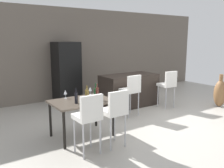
# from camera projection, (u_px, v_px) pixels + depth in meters

# --- Properties ---
(ground_plane) EXTENTS (10.00, 10.00, 0.00)m
(ground_plane) POSITION_uv_depth(u_px,v_px,m) (151.00, 117.00, 6.00)
(ground_plane) COLOR #ADA89E
(back_wall) EXTENTS (10.00, 0.12, 2.90)m
(back_wall) POSITION_uv_depth(u_px,v_px,m) (90.00, 53.00, 8.23)
(back_wall) COLOR #665B51
(back_wall) RESTS_ON ground_plane
(kitchen_island) EXTENTS (1.64, 0.79, 0.92)m
(kitchen_island) POSITION_uv_depth(u_px,v_px,m) (129.00, 90.00, 6.98)
(kitchen_island) COLOR black
(kitchen_island) RESTS_ON ground_plane
(bar_chair_left) EXTENTS (0.41, 0.41, 1.05)m
(bar_chair_left) POSITION_uv_depth(u_px,v_px,m) (131.00, 89.00, 6.01)
(bar_chair_left) COLOR white
(bar_chair_left) RESTS_ON ground_plane
(bar_chair_middle) EXTENTS (0.42, 0.42, 1.05)m
(bar_chair_middle) POSITION_uv_depth(u_px,v_px,m) (168.00, 84.00, 6.73)
(bar_chair_middle) COLOR white
(bar_chair_middle) RESTS_ON ground_plane
(dining_table) EXTENTS (1.17, 0.81, 0.74)m
(dining_table) POSITION_uv_depth(u_px,v_px,m) (82.00, 104.00, 4.74)
(dining_table) COLOR #4C4238
(dining_table) RESTS_ON ground_plane
(dining_chair_near) EXTENTS (0.41, 0.41, 1.05)m
(dining_chair_near) POSITION_uv_depth(u_px,v_px,m) (89.00, 115.00, 3.96)
(dining_chair_near) COLOR white
(dining_chair_near) RESTS_ON ground_plane
(dining_chair_far) EXTENTS (0.41, 0.41, 1.05)m
(dining_chair_far) POSITION_uv_depth(u_px,v_px,m) (115.00, 110.00, 4.25)
(dining_chair_far) COLOR white
(dining_chair_far) RESTS_ON ground_plane
(wine_bottle_near) EXTENTS (0.08, 0.08, 0.32)m
(wine_bottle_near) POSITION_uv_depth(u_px,v_px,m) (96.00, 93.00, 4.80)
(wine_bottle_near) COLOR #194723
(wine_bottle_near) RESTS_ON dining_table
(wine_bottle_left) EXTENTS (0.06, 0.06, 0.29)m
(wine_bottle_left) POSITION_uv_depth(u_px,v_px,m) (76.00, 98.00, 4.48)
(wine_bottle_left) COLOR black
(wine_bottle_left) RESTS_ON dining_table
(wine_bottle_end) EXTENTS (0.06, 0.06, 0.33)m
(wine_bottle_end) POSITION_uv_depth(u_px,v_px,m) (97.00, 94.00, 4.69)
(wine_bottle_end) COLOR #471E19
(wine_bottle_end) RESTS_ON dining_table
(wine_bottle_corner) EXTENTS (0.08, 0.08, 0.30)m
(wine_bottle_corner) POSITION_uv_depth(u_px,v_px,m) (87.00, 95.00, 4.67)
(wine_bottle_corner) COLOR brown
(wine_bottle_corner) RESTS_ON dining_table
(wine_glass_middle) EXTENTS (0.07, 0.07, 0.17)m
(wine_glass_middle) POSITION_uv_depth(u_px,v_px,m) (65.00, 92.00, 4.87)
(wine_glass_middle) COLOR silver
(wine_glass_middle) RESTS_ON dining_table
(wine_glass_right) EXTENTS (0.07, 0.07, 0.17)m
(wine_glass_right) POSITION_uv_depth(u_px,v_px,m) (90.00, 89.00, 5.18)
(wine_glass_right) COLOR silver
(wine_glass_right) RESTS_ON dining_table
(refrigerator) EXTENTS (0.72, 0.68, 1.84)m
(refrigerator) POSITION_uv_depth(u_px,v_px,m) (67.00, 72.00, 7.38)
(refrigerator) COLOR black
(refrigerator) RESTS_ON ground_plane
(floor_vase) EXTENTS (0.34, 0.34, 0.94)m
(floor_vase) POSITION_uv_depth(u_px,v_px,m) (220.00, 93.00, 6.91)
(floor_vase) COLOR brown
(floor_vase) RESTS_ON ground_plane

